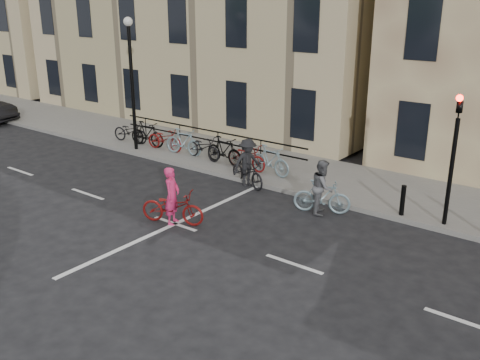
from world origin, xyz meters
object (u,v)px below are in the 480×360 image
Objects in this scene: lamp_post at (131,68)px; cyclist_grey at (322,192)px; cyclist_pink at (172,204)px; cyclist_dark at (248,167)px; traffic_light at (455,144)px.

lamp_post is 9.87m from cyclist_grey.
cyclist_pink is 4.44m from cyclist_grey.
cyclist_grey is 0.89× the size of cyclist_dark.
traffic_light reaches higher than cyclist_grey.
traffic_light is at bearing -76.09° from cyclist_pink.
traffic_light is 3.90m from cyclist_grey.
cyclist_dark is at bearing -17.08° from cyclist_pink.
cyclist_dark is at bearing -176.14° from traffic_light.
lamp_post is at bearing 34.99° from cyclist_pink.
traffic_light is at bearing -65.42° from cyclist_dark.
lamp_post is 3.00× the size of cyclist_grey.
traffic_light is at bearing -0.27° from lamp_post.
traffic_light is 12.74m from lamp_post.
traffic_light is at bearing -95.32° from cyclist_grey.
cyclist_pink is at bearing -145.47° from traffic_light.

